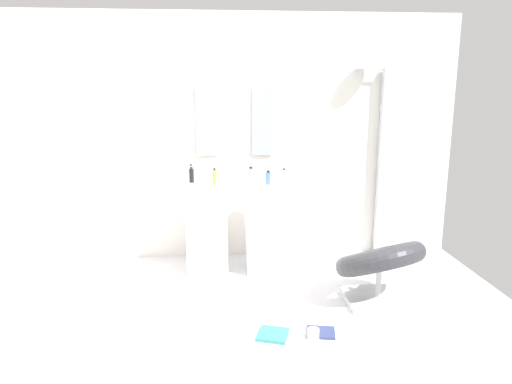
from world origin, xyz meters
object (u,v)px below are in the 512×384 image
at_px(soap_bottle_amber, 215,177).
at_px(soap_bottle_blue, 268,178).
at_px(soap_bottle_black, 192,175).
at_px(coffee_mug, 313,334).
at_px(magazine_teal, 273,335).
at_px(lounge_chair, 380,265).
at_px(shower_column, 384,159).
at_px(pedestal_sink_left, 207,224).
at_px(pedestal_sink_right, 266,223).
at_px(towel_rack, 65,237).
at_px(soap_bottle_clear, 191,173).
at_px(magazine_navy, 321,332).
at_px(soap_bottle_grey, 251,174).
at_px(soap_bottle_white, 284,175).

height_order(soap_bottle_amber, soap_bottle_blue, soap_bottle_amber).
distance_m(soap_bottle_black, soap_bottle_blue, 0.75).
distance_m(coffee_mug, soap_bottle_amber, 1.76).
bearing_deg(magazine_teal, soap_bottle_amber, 126.84).
bearing_deg(lounge_chair, shower_column, 71.06).
bearing_deg(pedestal_sink_left, soap_bottle_blue, -14.71).
bearing_deg(pedestal_sink_right, shower_column, 17.16).
relative_size(towel_rack, soap_bottle_clear, 5.36).
bearing_deg(soap_bottle_clear, pedestal_sink_right, -3.03).
xyz_separation_m(shower_column, magazine_teal, (-1.41, -1.77, -1.06)).
height_order(pedestal_sink_left, soap_bottle_clear, soap_bottle_clear).
bearing_deg(magazine_navy, soap_bottle_amber, 133.94).
height_order(shower_column, magazine_navy, shower_column).
bearing_deg(shower_column, soap_bottle_clear, -169.82).
height_order(magazine_teal, soap_bottle_amber, soap_bottle_amber).
xyz_separation_m(soap_bottle_grey, soap_bottle_white, (0.33, -0.05, -0.01)).
height_order(magazine_teal, soap_bottle_black, soap_bottle_black).
bearing_deg(magazine_navy, soap_bottle_black, 137.85).
distance_m(magazine_teal, soap_bottle_amber, 1.63).
xyz_separation_m(lounge_chair, soap_bottle_blue, (-0.90, 0.68, 0.64)).
bearing_deg(soap_bottle_black, soap_bottle_grey, 5.60).
xyz_separation_m(magazine_teal, soap_bottle_clear, (-0.66, 1.39, 0.99)).
height_order(magazine_navy, soap_bottle_white, soap_bottle_white).
relative_size(magazine_navy, soap_bottle_amber, 1.30).
relative_size(soap_bottle_amber, soap_bottle_blue, 1.20).
height_order(pedestal_sink_left, soap_bottle_grey, soap_bottle_grey).
relative_size(coffee_mug, soap_bottle_clear, 0.49).
bearing_deg(soap_bottle_clear, magazine_teal, -64.73).
relative_size(pedestal_sink_left, pedestal_sink_right, 1.00).
distance_m(towel_rack, soap_bottle_black, 1.30).
bearing_deg(soap_bottle_black, pedestal_sink_left, -0.14).
relative_size(pedestal_sink_right, soap_bottle_clear, 5.81).
height_order(magazine_teal, magazine_navy, magazine_teal).
bearing_deg(lounge_chair, pedestal_sink_right, 137.18).
height_order(shower_column, lounge_chair, shower_column).
height_order(pedestal_sink_left, magazine_teal, pedestal_sink_left).
relative_size(shower_column, magazine_teal, 9.29).
height_order(lounge_chair, soap_bottle_blue, soap_bottle_blue).
bearing_deg(soap_bottle_amber, soap_bottle_clear, 143.41).
distance_m(coffee_mug, soap_bottle_clear, 1.99).
xyz_separation_m(shower_column, soap_bottle_white, (-1.15, -0.40, -0.09)).
xyz_separation_m(pedestal_sink_left, soap_bottle_blue, (0.59, -0.16, 0.49)).
relative_size(coffee_mug, soap_bottle_white, 0.68).
relative_size(pedestal_sink_right, soap_bottle_white, 8.08).
height_order(magazine_teal, soap_bottle_white, soap_bottle_white).
distance_m(lounge_chair, towel_rack, 2.67).
bearing_deg(shower_column, magazine_navy, -120.59).
bearing_deg(shower_column, soap_bottle_grey, -166.56).
xyz_separation_m(towel_rack, soap_bottle_blue, (1.76, 0.56, 0.36)).
relative_size(magazine_teal, coffee_mug, 2.53).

